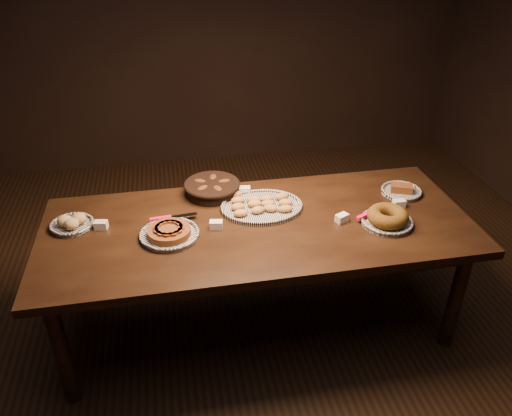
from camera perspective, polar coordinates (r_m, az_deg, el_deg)
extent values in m
plane|color=black|center=(3.26, 0.23, -12.89)|extent=(5.00, 5.00, 0.00)
cube|color=black|center=(2.81, 0.26, -2.17)|extent=(2.40, 1.00, 0.05)
cylinder|color=black|center=(2.79, -21.31, -15.05)|extent=(0.08, 0.08, 0.70)
cylinder|color=black|center=(3.12, 21.87, -9.55)|extent=(0.08, 0.08, 0.70)
cylinder|color=black|center=(3.36, -19.58, -5.80)|extent=(0.08, 0.08, 0.70)
cylinder|color=black|center=(3.63, 16.03, -2.08)|extent=(0.08, 0.08, 0.70)
torus|color=white|center=(2.71, -9.88, -2.87)|extent=(0.32, 0.32, 0.02)
cylinder|color=#4A250E|center=(2.71, -9.89, -2.69)|extent=(0.29, 0.29, 0.04)
cube|color=#56290E|center=(2.71, -8.71, -1.89)|extent=(0.05, 0.08, 0.01)
cube|color=#56290E|center=(2.73, -9.13, -1.63)|extent=(0.07, 0.07, 0.01)
cube|color=#56290E|center=(2.75, -9.75, -1.53)|extent=(0.08, 0.04, 0.01)
cube|color=#56290E|center=(2.74, -10.43, -1.62)|extent=(0.08, 0.05, 0.01)
cube|color=#56290E|center=(2.73, -10.97, -1.88)|extent=(0.07, 0.07, 0.01)
cube|color=#56290E|center=(2.71, -11.26, -2.24)|extent=(0.04, 0.08, 0.01)
cube|color=#56290E|center=(2.68, -11.19, -2.61)|extent=(0.05, 0.08, 0.01)
cube|color=#56290E|center=(2.65, -10.78, -2.89)|extent=(0.07, 0.07, 0.01)
cube|color=#56290E|center=(2.64, -10.14, -3.00)|extent=(0.08, 0.04, 0.01)
cube|color=#56290E|center=(2.64, -9.44, -2.90)|extent=(0.08, 0.05, 0.01)
cube|color=#56290E|center=(2.66, -8.88, -2.63)|extent=(0.07, 0.07, 0.01)
cube|color=#56290E|center=(2.68, -8.62, -2.25)|extent=(0.04, 0.08, 0.01)
cube|color=#FF0C4E|center=(2.83, -10.85, -1.19)|extent=(0.12, 0.04, 0.02)
cube|color=silver|center=(2.84, -8.25, -0.87)|extent=(0.15, 0.05, 0.00)
torus|color=black|center=(2.92, 0.65, 0.27)|extent=(0.39, 0.39, 0.02)
ellipsoid|color=#8F5D29|center=(2.83, -1.76, -0.58)|extent=(0.09, 0.06, 0.04)
ellipsoid|color=#8F5D29|center=(2.85, 0.20, -0.22)|extent=(0.09, 0.07, 0.04)
ellipsoid|color=#8F5D29|center=(2.87, 1.68, -0.01)|extent=(0.10, 0.08, 0.04)
ellipsoid|color=#8F5D29|center=(2.87, 3.39, -0.07)|extent=(0.09, 0.06, 0.04)
ellipsoid|color=#8F5D29|center=(2.89, -2.10, 0.15)|extent=(0.09, 0.06, 0.04)
ellipsoid|color=#8F5D29|center=(2.92, -0.17, 0.51)|extent=(0.08, 0.05, 0.04)
ellipsoid|color=#8F5D29|center=(2.92, 1.38, 0.53)|extent=(0.08, 0.06, 0.04)
ellipsoid|color=#8F5D29|center=(2.93, 3.38, 0.66)|extent=(0.09, 0.06, 0.04)
ellipsoid|color=#8F5D29|center=(2.95, -2.08, 0.91)|extent=(0.09, 0.06, 0.04)
ellipsoid|color=#8F5D29|center=(2.96, -0.27, 0.99)|extent=(0.09, 0.07, 0.04)
ellipsoid|color=#8F5D29|center=(2.97, 1.24, 1.12)|extent=(0.09, 0.06, 0.04)
ellipsoid|color=#8F5D29|center=(3.00, 2.96, 1.36)|extent=(0.10, 0.08, 0.04)
ellipsoid|color=#8F5D29|center=(3.02, -2.47, 1.61)|extent=(0.09, 0.06, 0.04)
torus|color=black|center=(2.87, 14.74, -1.42)|extent=(0.29, 0.29, 0.02)
torus|color=brown|center=(2.86, 14.82, -0.88)|extent=(0.30, 0.30, 0.08)
cube|color=#FF0C4E|center=(2.88, 12.34, -0.81)|extent=(0.12, 0.07, 0.02)
cube|color=silver|center=(2.97, 14.02, -0.07)|extent=(0.15, 0.09, 0.00)
cylinder|color=black|center=(3.07, -5.04, 2.25)|extent=(0.33, 0.33, 0.08)
torus|color=black|center=(3.06, -5.06, 2.68)|extent=(0.35, 0.35, 0.03)
ellipsoid|color=black|center=(3.08, -3.64, 2.87)|extent=(0.11, 0.07, 0.05)
ellipsoid|color=black|center=(3.13, -4.92, 3.32)|extent=(0.08, 0.11, 0.05)
ellipsoid|color=black|center=(3.09, -6.40, 2.86)|extent=(0.12, 0.10, 0.05)
ellipsoid|color=black|center=(3.01, -6.10, 2.06)|extent=(0.11, 0.11, 0.05)
ellipsoid|color=black|center=(3.00, -4.39, 2.01)|extent=(0.09, 0.12, 0.05)
torus|color=white|center=(2.94, -20.32, -1.69)|extent=(0.24, 0.24, 0.02)
ellipsoid|color=tan|center=(2.93, -21.05, -1.37)|extent=(0.08, 0.08, 0.06)
ellipsoid|color=tan|center=(2.92, -19.57, -1.14)|extent=(0.08, 0.08, 0.06)
ellipsoid|color=tan|center=(2.89, -20.34, -1.72)|extent=(0.08, 0.08, 0.06)
torus|color=black|center=(3.21, 16.28, 1.95)|extent=(0.25, 0.25, 0.02)
cube|color=#4A250E|center=(3.20, 16.32, 2.18)|extent=(0.15, 0.12, 0.05)
cube|color=white|center=(2.75, -4.58, -1.92)|extent=(0.08, 0.06, 0.04)
cube|color=white|center=(3.08, -1.31, 2.04)|extent=(0.07, 0.05, 0.04)
cube|color=white|center=(2.84, 9.79, -1.13)|extent=(0.08, 0.07, 0.04)
cube|color=white|center=(2.87, -17.30, -1.86)|extent=(0.08, 0.06, 0.04)
cube|color=white|center=(3.05, 16.02, 0.51)|extent=(0.07, 0.05, 0.04)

